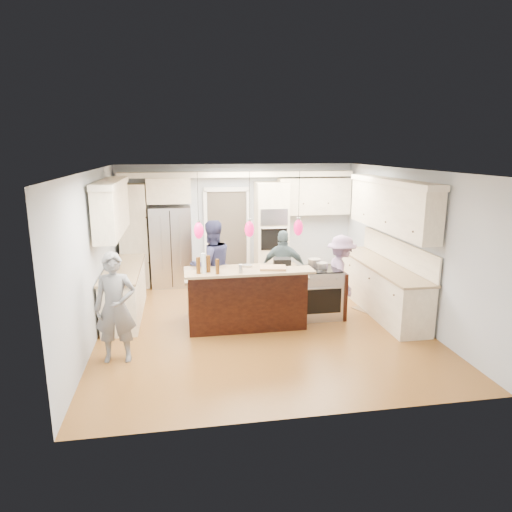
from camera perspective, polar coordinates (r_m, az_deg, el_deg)
The scene contains 23 objects.
ground_plane at distance 8.27m, azimuth 0.41°, elevation -8.33°, with size 6.00×6.00×0.00m, color #9F642B.
room_shell at distance 7.78m, azimuth 0.43°, elevation 4.21°, with size 5.54×6.04×2.72m.
refrigerator at distance 10.44m, azimuth -10.54°, elevation 1.20°, with size 0.90×0.70×1.80m, color #B7B7BC.
oven_column at distance 10.62m, azimuth 1.92°, elevation 3.01°, with size 0.72×0.69×2.30m.
back_upper_cabinets at distance 10.44m, azimuth -6.28°, elevation 5.64°, with size 5.30×0.61×2.54m.
right_counter_run at distance 8.95m, azimuth 15.68°, elevation -0.06°, with size 0.64×3.10×2.51m.
left_cabinets at distance 8.68m, azimuth -16.65°, elevation -0.55°, with size 0.64×2.30×2.51m.
kitchen_island at distance 8.13m, azimuth -1.39°, elevation -5.07°, with size 2.10×1.46×1.12m.
island_range at distance 8.52m, azimuth 7.98°, elevation -4.55°, with size 0.82×0.71×0.92m.
pendant_lights at distance 7.25m, azimuth -0.82°, elevation 3.41°, with size 1.75×0.15×1.03m.
person_bar_end at distance 6.90m, azimuth -17.17°, elevation -6.21°, with size 0.59×0.39×1.63m, color slate.
person_far_left at distance 8.71m, azimuth -5.55°, elevation -1.22°, with size 0.85×0.66×1.75m, color navy.
person_far_right at distance 8.97m, azimuth 3.46°, elevation -1.56°, with size 0.88×0.37×1.51m, color #4C646B.
person_range_side at distance 8.68m, azimuth 10.57°, elevation -2.31°, with size 0.96×0.55×1.49m, color #9E7EA9.
floor_rug at distance 9.12m, azimuth 15.35°, elevation -6.69°, with size 0.65×0.95×0.01m, color #8B6B4C.
water_bottle at distance 7.25m, azimuth -6.56°, elevation -0.91°, with size 0.08×0.08×0.32m, color silver.
beer_bottle_a at distance 7.24m, azimuth -7.23°, elevation -1.17°, with size 0.07×0.07×0.27m, color #4C2B0D.
beer_bottle_b at distance 7.18m, azimuth -4.84°, elevation -1.33°, with size 0.06×0.06×0.24m, color #4C2B0D.
beer_bottle_c at distance 7.31m, azimuth -5.99°, elevation -0.97°, with size 0.07×0.07×0.27m, color #4C2B0D.
drink_can at distance 7.26m, azimuth -1.92°, elevation -1.58°, with size 0.07×0.07×0.13m, color #B7B7BC.
cutting_board at distance 7.50m, azimuth 2.11°, elevation -1.47°, with size 0.43×0.30×0.03m, color tan.
pot_large at distance 8.52m, azimuth 7.29°, elevation -0.80°, with size 0.23×0.23×0.14m, color #B7B7BC.
pot_small at distance 8.39m, azimuth 8.22°, elevation -1.16°, with size 0.21×0.21×0.11m, color #B7B7BC.
Camera 1 is at (-1.33, -7.57, 3.05)m, focal length 32.00 mm.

